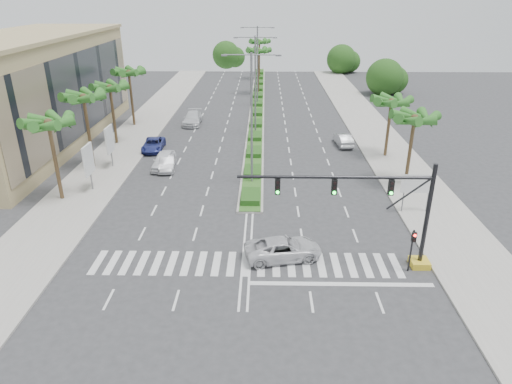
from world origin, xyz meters
TOP-DOWN VIEW (x-y plane):
  - ground at (0.00, 0.00)m, footprint 160.00×160.00m
  - footpath_right at (15.20, 20.00)m, footprint 6.00×120.00m
  - footpath_left at (-15.20, 20.00)m, footprint 6.00×120.00m
  - median at (0.00, 45.00)m, footprint 2.20×75.00m
  - median_grass at (0.00, 45.00)m, footprint 1.80×75.00m
  - building at (-26.00, 26.00)m, footprint 12.00×36.00m
  - signal_gantry at (9.27, -0.00)m, footprint 12.60×1.20m
  - pedestrian_signal at (10.60, -0.68)m, footprint 0.28×0.36m
  - direction_sign at (13.50, 7.99)m, footprint 2.70×0.11m
  - billboard_near at (-14.50, 12.00)m, footprint 0.18×2.10m
  - billboard_far at (-14.50, 18.00)m, footprint 0.18×2.10m
  - palm_left_near at (-16.50, 10.00)m, footprint 4.57×4.68m
  - palm_left_mid at (-16.50, 18.00)m, footprint 4.57×4.68m
  - palm_left_far at (-16.50, 26.00)m, footprint 4.57×4.68m
  - palm_left_end at (-16.50, 34.00)m, footprint 4.57×4.68m
  - palm_right_near at (14.50, 14.00)m, footprint 4.57×4.68m
  - palm_right_far at (14.50, 22.00)m, footprint 4.57×4.68m
  - palm_median_a at (0.00, 55.00)m, footprint 4.57×4.68m
  - palm_median_b at (0.00, 70.00)m, footprint 4.57×4.68m
  - streetlight_near at (0.00, 14.00)m, footprint 5.10×0.25m
  - streetlight_mid at (0.00, 30.00)m, footprint 5.10×0.25m
  - streetlight_far at (0.00, 46.00)m, footprint 5.10×0.25m
  - car_parked_a at (-9.16, 18.00)m, footprint 1.98×4.79m
  - car_parked_b at (-8.76, 17.61)m, footprint 2.01×4.39m
  - car_parked_c at (-11.52, 23.66)m, footprint 2.53×4.97m
  - car_parked_d at (-8.68, 34.95)m, footprint 2.40×5.67m
  - car_crossing at (2.49, 0.80)m, footprint 5.65×3.45m
  - car_right at (10.47, 25.83)m, footprint 1.92×4.51m

SIDE VIEW (x-z plane):
  - ground at x=0.00m, z-range 0.00..0.00m
  - footpath_right at x=15.20m, z-range 0.00..0.15m
  - footpath_left at x=-15.20m, z-range 0.00..0.15m
  - median at x=0.00m, z-range 0.00..0.20m
  - median_grass at x=0.00m, z-range 0.20..0.24m
  - car_parked_c at x=-11.52m, z-range 0.00..1.35m
  - car_parked_b at x=-8.76m, z-range 0.00..1.40m
  - car_right at x=10.47m, z-range 0.00..1.45m
  - car_crossing at x=2.49m, z-range 0.00..1.46m
  - car_parked_a at x=-9.16m, z-range 0.00..1.62m
  - car_parked_d at x=-8.68m, z-range 0.00..1.63m
  - pedestrian_signal at x=10.60m, z-range 0.54..3.54m
  - direction_sign at x=13.50m, z-range 0.75..4.15m
  - billboard_near at x=-14.50m, z-range 0.79..5.14m
  - billboard_far at x=-14.50m, z-range 0.79..5.14m
  - signal_gantry at x=9.27m, z-range -0.14..7.06m
  - palm_right_far at x=14.50m, z-range 2.54..9.29m
  - building at x=-26.00m, z-range 0.00..12.00m
  - palm_right_near at x=14.50m, z-range 2.68..9.73m
  - palm_left_far at x=-16.50m, z-range 2.82..10.17m
  - palm_left_near at x=-16.50m, z-range 2.91..10.46m
  - streetlight_near at x=0.00m, z-range 0.81..12.81m
  - streetlight_mid at x=0.00m, z-range 0.81..12.81m
  - streetlight_far at x=0.00m, z-range 0.81..12.81m
  - palm_left_end at x=-16.50m, z-range 3.01..10.76m
  - palm_left_mid at x=-16.50m, z-range 3.10..11.05m
  - palm_median_a at x=0.00m, z-range 3.15..11.20m
  - palm_median_b at x=0.00m, z-range 3.15..11.20m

